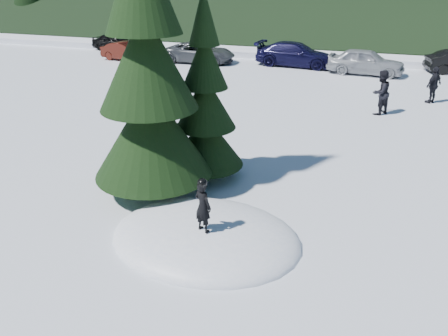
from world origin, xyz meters
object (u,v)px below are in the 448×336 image
(child_skier, at_px, (203,207))
(spruce_short, at_px, (205,109))
(car_2, at_px, (199,52))
(car_1, at_px, (127,51))
(car_4, at_px, (366,62))
(spruce_tall, at_px, (147,73))
(adult_0, at_px, (381,93))
(car_3, at_px, (296,54))
(car_0, at_px, (116,42))
(adult_1, at_px, (434,85))

(child_skier, bearing_deg, spruce_short, -46.84)
(car_2, bearing_deg, child_skier, -160.41)
(car_1, xyz_separation_m, car_4, (15.63, 0.69, 0.14))
(spruce_tall, xyz_separation_m, car_2, (-5.81, 17.84, -2.66))
(child_skier, distance_m, car_2, 21.60)
(child_skier, relative_size, car_1, 0.32)
(car_1, bearing_deg, adult_0, -105.42)
(spruce_tall, xyz_separation_m, car_3, (0.51, 18.71, -2.57))
(spruce_tall, xyz_separation_m, spruce_short, (1.00, 1.40, -1.22))
(adult_0, relative_size, car_2, 0.40)
(car_3, bearing_deg, spruce_short, -174.07)
(spruce_short, relative_size, car_0, 1.42)
(spruce_short, distance_m, car_4, 16.72)
(spruce_tall, distance_m, car_2, 18.95)
(car_0, bearing_deg, spruce_short, -135.89)
(spruce_tall, distance_m, car_0, 24.58)
(car_0, bearing_deg, spruce_tall, -139.76)
(adult_0, bearing_deg, car_1, -77.14)
(spruce_short, xyz_separation_m, child_skier, (1.30, -3.57, -1.03))
(child_skier, xyz_separation_m, car_0, (-15.99, 22.41, -0.43))
(adult_0, bearing_deg, car_4, -136.80)
(adult_0, bearing_deg, child_skier, 20.25)
(spruce_tall, bearing_deg, car_1, 122.46)
(spruce_tall, bearing_deg, car_2, 108.02)
(child_skier, relative_size, adult_0, 0.63)
(adult_1, relative_size, car_2, 0.35)
(adult_0, relative_size, car_4, 0.43)
(spruce_short, bearing_deg, car_1, 127.15)
(child_skier, height_order, car_2, child_skier)
(spruce_short, xyz_separation_m, car_3, (-0.49, 17.31, -1.36))
(car_0, relative_size, car_4, 0.86)
(adult_0, bearing_deg, spruce_short, 6.47)
(adult_1, relative_size, car_4, 0.38)
(spruce_tall, xyz_separation_m, adult_0, (5.78, 9.60, -2.38))
(child_skier, relative_size, adult_1, 0.70)
(car_0, distance_m, car_3, 14.28)
(car_0, height_order, car_1, car_0)
(spruce_short, relative_size, car_2, 1.13)
(car_0, xyz_separation_m, car_4, (18.57, -2.63, 0.11))
(spruce_short, relative_size, car_3, 1.04)
(child_skier, bearing_deg, spruce_tall, -20.20)
(spruce_short, distance_m, car_2, 17.86)
(car_3, bearing_deg, car_2, 102.13)
(car_1, xyz_separation_m, car_2, (4.95, 0.93, 0.05))
(child_skier, bearing_deg, car_3, -61.93)
(spruce_short, xyz_separation_m, car_2, (-6.81, 16.44, -1.44))
(child_skier, xyz_separation_m, car_1, (-13.06, 19.09, -0.46))
(spruce_tall, xyz_separation_m, car_4, (4.87, 17.61, -2.57))
(adult_0, height_order, car_3, adult_0)
(spruce_tall, relative_size, child_skier, 7.26)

